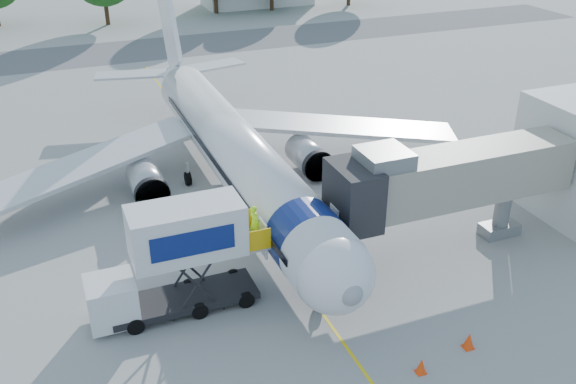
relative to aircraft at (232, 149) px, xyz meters
name	(u,v)px	position (x,y,z in m)	size (l,w,h in m)	color
ground	(255,219)	(0.00, -4.12, -2.95)	(160.00, 160.00, 0.00)	gray
guidance_line	(255,218)	(0.00, -4.12, -2.94)	(0.15, 70.00, 0.01)	yellow
taxiway_strip	(134,50)	(0.00, 37.88, -2.94)	(120.00, 10.00, 0.01)	#59595B
aircraft	(232,149)	(0.00, 0.00, 0.00)	(34.17, 37.73, 11.35)	white
jet_bridge	(440,180)	(7.99, -11.12, 1.39)	(13.90, 3.20, 6.60)	gray
catering_hiloader	(175,261)	(-6.27, -11.12, -0.19)	(8.50, 2.44, 5.50)	black
ground_tug	(443,381)	(2.26, -20.58, -2.20)	(3.78, 2.28, 1.43)	silver
safety_cone_a	(469,341)	(5.00, -18.61, -2.57)	(0.50, 0.50, 0.80)	#FD410D
safety_cone_b	(421,366)	(2.20, -19.17, -2.60)	(0.45, 0.45, 0.72)	#FD410D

